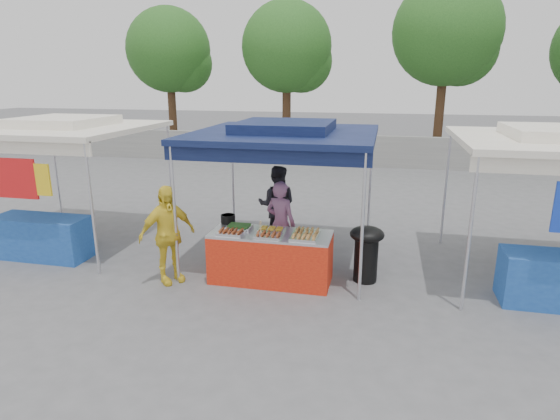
% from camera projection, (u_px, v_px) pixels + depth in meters
% --- Properties ---
extents(ground_plane, '(80.00, 80.00, 0.00)m').
position_uv_depth(ground_plane, '(272.00, 278.00, 8.03)').
color(ground_plane, slate).
extents(back_wall, '(40.00, 0.25, 1.20)m').
position_uv_depth(back_wall, '(339.00, 150.00, 18.19)').
color(back_wall, gray).
rests_on(back_wall, ground_plane).
extents(main_canopy, '(3.20, 3.20, 2.57)m').
position_uv_depth(main_canopy, '(285.00, 133.00, 8.29)').
color(main_canopy, silver).
rests_on(main_canopy, ground_plane).
extents(neighbor_stall_left, '(3.20, 3.20, 2.57)m').
position_uv_depth(neighbor_stall_left, '(54.00, 169.00, 9.08)').
color(neighbor_stall_left, silver).
rests_on(neighbor_stall_left, ground_plane).
extents(tree_0, '(3.72, 3.70, 6.36)m').
position_uv_depth(tree_0, '(172.00, 54.00, 20.85)').
color(tree_0, '#472D1B').
rests_on(tree_0, ground_plane).
extents(tree_1, '(3.76, 3.74, 6.43)m').
position_uv_depth(tree_1, '(290.00, 51.00, 19.46)').
color(tree_1, '#472D1B').
rests_on(tree_1, ground_plane).
extents(tree_2, '(4.14, 4.14, 7.12)m').
position_uv_depth(tree_2, '(450.00, 36.00, 18.09)').
color(tree_2, '#472D1B').
rests_on(tree_2, ground_plane).
extents(vendor_table, '(2.00, 0.80, 0.85)m').
position_uv_depth(vendor_table, '(271.00, 257.00, 7.82)').
color(vendor_table, red).
rests_on(vendor_table, ground_plane).
extents(food_tray_fl, '(0.42, 0.30, 0.07)m').
position_uv_depth(food_tray_fl, '(231.00, 232.00, 7.62)').
color(food_tray_fl, silver).
rests_on(food_tray_fl, vendor_table).
extents(food_tray_fm, '(0.42, 0.30, 0.07)m').
position_uv_depth(food_tray_fm, '(268.00, 236.00, 7.46)').
color(food_tray_fm, silver).
rests_on(food_tray_fm, vendor_table).
extents(food_tray_fr, '(0.42, 0.30, 0.07)m').
position_uv_depth(food_tray_fr, '(304.00, 238.00, 7.36)').
color(food_tray_fr, silver).
rests_on(food_tray_fr, vendor_table).
extents(food_tray_bl, '(0.42, 0.30, 0.07)m').
position_uv_depth(food_tray_bl, '(239.00, 227.00, 7.91)').
color(food_tray_bl, silver).
rests_on(food_tray_bl, vendor_table).
extents(food_tray_bm, '(0.42, 0.30, 0.07)m').
position_uv_depth(food_tray_bm, '(272.00, 229.00, 7.77)').
color(food_tray_bm, silver).
rests_on(food_tray_bm, vendor_table).
extents(food_tray_br, '(0.42, 0.30, 0.07)m').
position_uv_depth(food_tray_br, '(307.00, 232.00, 7.64)').
color(food_tray_br, silver).
rests_on(food_tray_br, vendor_table).
extents(cooking_pot, '(0.25, 0.25, 0.15)m').
position_uv_depth(cooking_pot, '(228.00, 219.00, 8.22)').
color(cooking_pot, black).
rests_on(cooking_pot, vendor_table).
extents(skewer_cup, '(0.07, 0.07, 0.09)m').
position_uv_depth(skewer_cup, '(260.00, 235.00, 7.48)').
color(skewer_cup, silver).
rests_on(skewer_cup, vendor_table).
extents(wok_burner, '(0.57, 0.57, 0.96)m').
position_uv_depth(wok_burner, '(366.00, 249.00, 7.78)').
color(wok_burner, black).
rests_on(wok_burner, ground_plane).
extents(crate_left, '(0.49, 0.35, 0.30)m').
position_uv_depth(crate_left, '(259.00, 258.00, 8.50)').
color(crate_left, '#1538B2').
rests_on(crate_left, ground_plane).
extents(crate_right, '(0.45, 0.31, 0.27)m').
position_uv_depth(crate_right, '(291.00, 261.00, 8.43)').
color(crate_right, '#1538B2').
rests_on(crate_right, ground_plane).
extents(crate_stacked, '(0.43, 0.30, 0.26)m').
position_uv_depth(crate_stacked, '(291.00, 247.00, 8.35)').
color(crate_stacked, '#1538B2').
rests_on(crate_stacked, crate_right).
extents(vendor_woman, '(0.66, 0.54, 1.58)m').
position_uv_depth(vendor_woman, '(281.00, 224.00, 8.37)').
color(vendor_woman, '#97608A').
rests_on(vendor_woman, ground_plane).
extents(helper_man, '(0.84, 0.69, 1.63)m').
position_uv_depth(helper_man, '(277.00, 205.00, 9.52)').
color(helper_man, black).
rests_on(helper_man, ground_plane).
extents(customer_person, '(0.93, 1.01, 1.66)m').
position_uv_depth(customer_person, '(167.00, 235.00, 7.68)').
color(customer_person, yellow).
rests_on(customer_person, ground_plane).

